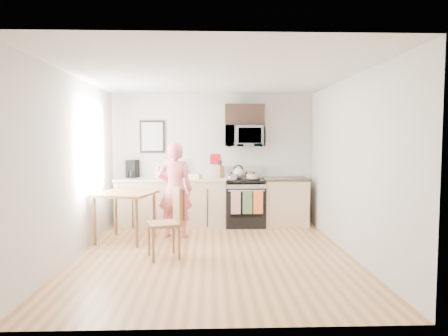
{
  "coord_description": "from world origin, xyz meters",
  "views": [
    {
      "loc": [
        -0.04,
        -5.75,
        1.68
      ],
      "look_at": [
        0.19,
        1.0,
        1.21
      ],
      "focal_mm": 32.0,
      "sensor_mm": 36.0,
      "label": 1
    }
  ],
  "objects_px": {
    "dining_table": "(125,198)",
    "range": "(245,204)",
    "chair": "(174,212)",
    "microwave": "(245,136)",
    "cake": "(252,177)",
    "person": "(175,190)"
  },
  "relations": [
    {
      "from": "range",
      "to": "cake",
      "type": "height_order",
      "value": "range"
    },
    {
      "from": "dining_table",
      "to": "range",
      "type": "bearing_deg",
      "value": 28.5
    },
    {
      "from": "person",
      "to": "dining_table",
      "type": "bearing_deg",
      "value": 23.24
    },
    {
      "from": "cake",
      "to": "chair",
      "type": "bearing_deg",
      "value": -123.86
    },
    {
      "from": "microwave",
      "to": "person",
      "type": "height_order",
      "value": "microwave"
    },
    {
      "from": "range",
      "to": "chair",
      "type": "relative_size",
      "value": 1.15
    },
    {
      "from": "dining_table",
      "to": "chair",
      "type": "distance_m",
      "value": 1.29
    },
    {
      "from": "microwave",
      "to": "chair",
      "type": "bearing_deg",
      "value": -118.96
    },
    {
      "from": "microwave",
      "to": "cake",
      "type": "xyz_separation_m",
      "value": [
        0.14,
        -0.17,
        -0.79
      ]
    },
    {
      "from": "cake",
      "to": "person",
      "type": "bearing_deg",
      "value": -150.13
    },
    {
      "from": "range",
      "to": "dining_table",
      "type": "distance_m",
      "value": 2.39
    },
    {
      "from": "chair",
      "to": "range",
      "type": "bearing_deg",
      "value": 41.84
    },
    {
      "from": "person",
      "to": "cake",
      "type": "height_order",
      "value": "person"
    },
    {
      "from": "dining_table",
      "to": "microwave",
      "type": "bearing_deg",
      "value": 30.67
    },
    {
      "from": "person",
      "to": "microwave",
      "type": "bearing_deg",
      "value": -136.52
    },
    {
      "from": "range",
      "to": "person",
      "type": "xyz_separation_m",
      "value": [
        -1.28,
        -0.88,
        0.39
      ]
    },
    {
      "from": "person",
      "to": "chair",
      "type": "relative_size",
      "value": 1.63
    },
    {
      "from": "dining_table",
      "to": "cake",
      "type": "xyz_separation_m",
      "value": [
        2.22,
        1.07,
        0.25
      ]
    },
    {
      "from": "microwave",
      "to": "cake",
      "type": "distance_m",
      "value": 0.82
    },
    {
      "from": "dining_table",
      "to": "cake",
      "type": "height_order",
      "value": "cake"
    },
    {
      "from": "person",
      "to": "cake",
      "type": "bearing_deg",
      "value": -144.2
    },
    {
      "from": "person",
      "to": "cake",
      "type": "xyz_separation_m",
      "value": [
        1.42,
        0.82,
        0.15
      ]
    }
  ]
}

